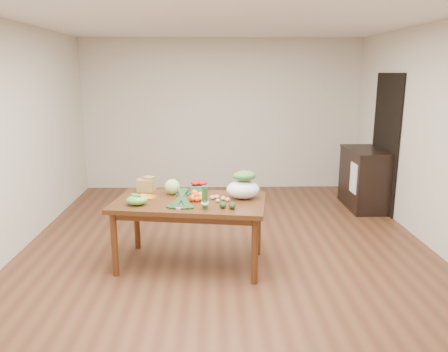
{
  "coord_description": "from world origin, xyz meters",
  "views": [
    {
      "loc": [
        -0.17,
        -4.95,
        2.11
      ],
      "look_at": [
        -0.04,
        0.0,
        0.93
      ],
      "focal_mm": 35.0,
      "sensor_mm": 36.0,
      "label": 1
    }
  ],
  "objects_px": {
    "cabinet": "(364,179)",
    "mandarin_cluster": "(197,196)",
    "asparagus_bundle": "(205,197)",
    "dining_table": "(190,233)",
    "cabbage": "(172,187)",
    "kale_bunch": "(181,199)",
    "salad_bag": "(243,186)",
    "paper_bag": "(145,184)"
  },
  "relations": [
    {
      "from": "kale_bunch",
      "to": "salad_bag",
      "type": "relative_size",
      "value": 1.09
    },
    {
      "from": "asparagus_bundle",
      "to": "dining_table",
      "type": "bearing_deg",
      "value": 126.47
    },
    {
      "from": "asparagus_bundle",
      "to": "mandarin_cluster",
      "type": "bearing_deg",
      "value": 114.54
    },
    {
      "from": "paper_bag",
      "to": "asparagus_bundle",
      "type": "bearing_deg",
      "value": -45.4
    },
    {
      "from": "paper_bag",
      "to": "dining_table",
      "type": "bearing_deg",
      "value": -36.39
    },
    {
      "from": "paper_bag",
      "to": "cabbage",
      "type": "bearing_deg",
      "value": -24.69
    },
    {
      "from": "cabbage",
      "to": "mandarin_cluster",
      "type": "distance_m",
      "value": 0.38
    },
    {
      "from": "cabinet",
      "to": "mandarin_cluster",
      "type": "relative_size",
      "value": 5.67
    },
    {
      "from": "asparagus_bundle",
      "to": "salad_bag",
      "type": "bearing_deg",
      "value": 51.2
    },
    {
      "from": "dining_table",
      "to": "paper_bag",
      "type": "height_order",
      "value": "paper_bag"
    },
    {
      "from": "cabbage",
      "to": "salad_bag",
      "type": "xyz_separation_m",
      "value": [
        0.79,
        -0.19,
        0.05
      ]
    },
    {
      "from": "kale_bunch",
      "to": "asparagus_bundle",
      "type": "xyz_separation_m",
      "value": [
        0.25,
        -0.09,
        0.05
      ]
    },
    {
      "from": "kale_bunch",
      "to": "salad_bag",
      "type": "height_order",
      "value": "salad_bag"
    },
    {
      "from": "kale_bunch",
      "to": "mandarin_cluster",
      "type": "bearing_deg",
      "value": 63.06
    },
    {
      "from": "cabbage",
      "to": "asparagus_bundle",
      "type": "bearing_deg",
      "value": -56.19
    },
    {
      "from": "cabinet",
      "to": "asparagus_bundle",
      "type": "bearing_deg",
      "value": -135.84
    },
    {
      "from": "mandarin_cluster",
      "to": "kale_bunch",
      "type": "xyz_separation_m",
      "value": [
        -0.16,
        -0.23,
        0.03
      ]
    },
    {
      "from": "dining_table",
      "to": "cabbage",
      "type": "height_order",
      "value": "cabbage"
    },
    {
      "from": "cabbage",
      "to": "dining_table",
      "type": "bearing_deg",
      "value": -49.57
    },
    {
      "from": "mandarin_cluster",
      "to": "asparagus_bundle",
      "type": "relative_size",
      "value": 0.72
    },
    {
      "from": "cabbage",
      "to": "cabinet",
      "type": "bearing_deg",
      "value": 32.7
    },
    {
      "from": "kale_bunch",
      "to": "cabbage",
      "type": "bearing_deg",
      "value": 113.54
    },
    {
      "from": "kale_bunch",
      "to": "asparagus_bundle",
      "type": "bearing_deg",
      "value": -11.44
    },
    {
      "from": "dining_table",
      "to": "mandarin_cluster",
      "type": "xyz_separation_m",
      "value": [
        0.08,
        -0.01,
        0.42
      ]
    },
    {
      "from": "kale_bunch",
      "to": "dining_table",
      "type": "bearing_deg",
      "value": 79.38
    },
    {
      "from": "cabbage",
      "to": "mandarin_cluster",
      "type": "xyz_separation_m",
      "value": [
        0.29,
        -0.25,
        -0.04
      ]
    },
    {
      "from": "paper_bag",
      "to": "asparagus_bundle",
      "type": "height_order",
      "value": "asparagus_bundle"
    },
    {
      "from": "cabinet",
      "to": "paper_bag",
      "type": "xyz_separation_m",
      "value": [
        -3.18,
        -1.68,
        0.37
      ]
    },
    {
      "from": "dining_table",
      "to": "kale_bunch",
      "type": "bearing_deg",
      "value": -100.62
    },
    {
      "from": "cabinet",
      "to": "kale_bunch",
      "type": "relative_size",
      "value": 2.55
    },
    {
      "from": "kale_bunch",
      "to": "asparagus_bundle",
      "type": "distance_m",
      "value": 0.27
    },
    {
      "from": "salad_bag",
      "to": "cabinet",
      "type": "bearing_deg",
      "value": 44.44
    },
    {
      "from": "mandarin_cluster",
      "to": "kale_bunch",
      "type": "distance_m",
      "value": 0.28
    },
    {
      "from": "kale_bunch",
      "to": "paper_bag",
      "type": "bearing_deg",
      "value": 134.53
    },
    {
      "from": "dining_table",
      "to": "asparagus_bundle",
      "type": "xyz_separation_m",
      "value": [
        0.17,
        -0.32,
        0.5
      ]
    },
    {
      "from": "paper_bag",
      "to": "mandarin_cluster",
      "type": "distance_m",
      "value": 0.74
    },
    {
      "from": "mandarin_cluster",
      "to": "cabbage",
      "type": "bearing_deg",
      "value": 139.07
    },
    {
      "from": "cabinet",
      "to": "cabbage",
      "type": "distance_m",
      "value": 3.41
    },
    {
      "from": "dining_table",
      "to": "kale_bunch",
      "type": "relative_size",
      "value": 4.07
    },
    {
      "from": "kale_bunch",
      "to": "salad_bag",
      "type": "distance_m",
      "value": 0.73
    },
    {
      "from": "kale_bunch",
      "to": "asparagus_bundle",
      "type": "relative_size",
      "value": 1.6
    },
    {
      "from": "cabinet",
      "to": "cabbage",
      "type": "relative_size",
      "value": 5.83
    }
  ]
}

